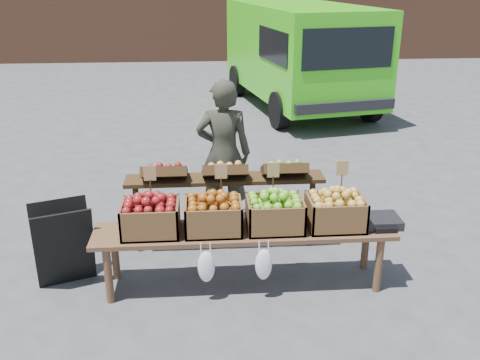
{
  "coord_description": "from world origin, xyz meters",
  "views": [
    {
      "loc": [
        -0.62,
        -4.32,
        2.74
      ],
      "look_at": [
        -0.26,
        0.46,
        0.85
      ],
      "focal_mm": 40.0,
      "sensor_mm": 36.0,
      "label": 1
    }
  ],
  "objects_px": {
    "delivery_van": "(299,57)",
    "crate_red_apples": "(275,214)",
    "chalkboard_sign": "(63,244)",
    "crate_golden_apples": "(151,218)",
    "display_bench": "(244,257)",
    "back_table": "(225,202)",
    "crate_russet_pears": "(213,216)",
    "weighing_scale": "(381,221)",
    "vendor": "(224,154)",
    "crate_green_apples": "(336,212)"
  },
  "relations": [
    {
      "from": "delivery_van",
      "to": "crate_red_apples",
      "type": "xyz_separation_m",
      "value": [
        -1.42,
        -6.82,
        -0.34
      ]
    },
    {
      "from": "chalkboard_sign",
      "to": "crate_golden_apples",
      "type": "distance_m",
      "value": 0.9
    },
    {
      "from": "delivery_van",
      "to": "display_bench",
      "type": "bearing_deg",
      "value": -115.29
    },
    {
      "from": "back_table",
      "to": "crate_russet_pears",
      "type": "height_order",
      "value": "back_table"
    },
    {
      "from": "display_bench",
      "to": "weighing_scale",
      "type": "bearing_deg",
      "value": 0.0
    },
    {
      "from": "chalkboard_sign",
      "to": "back_table",
      "type": "relative_size",
      "value": 0.38
    },
    {
      "from": "display_bench",
      "to": "crate_golden_apples",
      "type": "distance_m",
      "value": 0.93
    },
    {
      "from": "delivery_van",
      "to": "back_table",
      "type": "height_order",
      "value": "delivery_van"
    },
    {
      "from": "vendor",
      "to": "display_bench",
      "type": "bearing_deg",
      "value": 100.63
    },
    {
      "from": "crate_russet_pears",
      "to": "crate_red_apples",
      "type": "distance_m",
      "value": 0.55
    },
    {
      "from": "vendor",
      "to": "display_bench",
      "type": "relative_size",
      "value": 0.62
    },
    {
      "from": "crate_green_apples",
      "to": "vendor",
      "type": "bearing_deg",
      "value": 125.04
    },
    {
      "from": "delivery_van",
      "to": "weighing_scale",
      "type": "relative_size",
      "value": 13.78
    },
    {
      "from": "delivery_van",
      "to": "chalkboard_sign",
      "type": "relative_size",
      "value": 5.92
    },
    {
      "from": "vendor",
      "to": "back_table",
      "type": "relative_size",
      "value": 0.8
    },
    {
      "from": "delivery_van",
      "to": "crate_green_apples",
      "type": "relative_size",
      "value": 9.37
    },
    {
      "from": "vendor",
      "to": "crate_green_apples",
      "type": "height_order",
      "value": "vendor"
    },
    {
      "from": "crate_russet_pears",
      "to": "crate_red_apples",
      "type": "bearing_deg",
      "value": 0.0
    },
    {
      "from": "vendor",
      "to": "crate_golden_apples",
      "type": "bearing_deg",
      "value": 67.89
    },
    {
      "from": "chalkboard_sign",
      "to": "crate_red_apples",
      "type": "bearing_deg",
      "value": -24.61
    },
    {
      "from": "delivery_van",
      "to": "back_table",
      "type": "distance_m",
      "value": 6.39
    },
    {
      "from": "delivery_van",
      "to": "display_bench",
      "type": "height_order",
      "value": "delivery_van"
    },
    {
      "from": "crate_green_apples",
      "to": "delivery_van",
      "type": "bearing_deg",
      "value": 82.71
    },
    {
      "from": "chalkboard_sign",
      "to": "weighing_scale",
      "type": "relative_size",
      "value": 2.33
    },
    {
      "from": "vendor",
      "to": "weighing_scale",
      "type": "height_order",
      "value": "vendor"
    },
    {
      "from": "delivery_van",
      "to": "crate_golden_apples",
      "type": "xyz_separation_m",
      "value": [
        -2.52,
        -6.82,
        -0.34
      ]
    },
    {
      "from": "crate_green_apples",
      "to": "weighing_scale",
      "type": "xyz_separation_m",
      "value": [
        0.43,
        0.0,
        -0.1
      ]
    },
    {
      "from": "crate_golden_apples",
      "to": "back_table",
      "type": "bearing_deg",
      "value": 46.24
    },
    {
      "from": "delivery_van",
      "to": "chalkboard_sign",
      "type": "height_order",
      "value": "delivery_van"
    },
    {
      "from": "chalkboard_sign",
      "to": "back_table",
      "type": "bearing_deg",
      "value": 0.37
    },
    {
      "from": "chalkboard_sign",
      "to": "weighing_scale",
      "type": "height_order",
      "value": "chalkboard_sign"
    },
    {
      "from": "back_table",
      "to": "crate_russet_pears",
      "type": "distance_m",
      "value": 0.76
    },
    {
      "from": "display_bench",
      "to": "weighing_scale",
      "type": "xyz_separation_m",
      "value": [
        1.25,
        0.0,
        0.33
      ]
    },
    {
      "from": "chalkboard_sign",
      "to": "crate_red_apples",
      "type": "height_order",
      "value": "crate_red_apples"
    },
    {
      "from": "delivery_van",
      "to": "crate_red_apples",
      "type": "bearing_deg",
      "value": -113.09
    },
    {
      "from": "delivery_van",
      "to": "crate_red_apples",
      "type": "relative_size",
      "value": 9.37
    },
    {
      "from": "crate_golden_apples",
      "to": "crate_green_apples",
      "type": "distance_m",
      "value": 1.65
    },
    {
      "from": "chalkboard_sign",
      "to": "display_bench",
      "type": "distance_m",
      "value": 1.66
    },
    {
      "from": "crate_golden_apples",
      "to": "vendor",
      "type": "bearing_deg",
      "value": 62.29
    },
    {
      "from": "chalkboard_sign",
      "to": "display_bench",
      "type": "relative_size",
      "value": 0.29
    },
    {
      "from": "crate_green_apples",
      "to": "crate_russet_pears",
      "type": "bearing_deg",
      "value": 180.0
    },
    {
      "from": "delivery_van",
      "to": "crate_russet_pears",
      "type": "distance_m",
      "value": 7.11
    },
    {
      "from": "back_table",
      "to": "crate_golden_apples",
      "type": "bearing_deg",
      "value": -133.76
    },
    {
      "from": "vendor",
      "to": "crate_golden_apples",
      "type": "relative_size",
      "value": 3.34
    },
    {
      "from": "display_bench",
      "to": "crate_russet_pears",
      "type": "height_order",
      "value": "crate_russet_pears"
    },
    {
      "from": "back_table",
      "to": "crate_golden_apples",
      "type": "xyz_separation_m",
      "value": [
        -0.69,
        -0.72,
        0.19
      ]
    },
    {
      "from": "crate_red_apples",
      "to": "crate_green_apples",
      "type": "distance_m",
      "value": 0.55
    },
    {
      "from": "back_table",
      "to": "crate_green_apples",
      "type": "relative_size",
      "value": 4.2
    },
    {
      "from": "chalkboard_sign",
      "to": "weighing_scale",
      "type": "xyz_separation_m",
      "value": [
        2.9,
        -0.17,
        0.21
      ]
    },
    {
      "from": "crate_russet_pears",
      "to": "vendor",
      "type": "bearing_deg",
      "value": 83.36
    }
  ]
}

